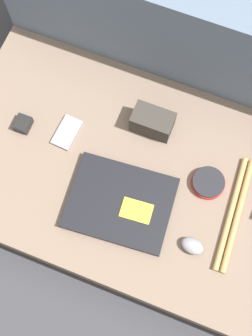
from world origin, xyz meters
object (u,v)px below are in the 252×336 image
(camera_pouch, at_px, (153,122))
(charger_brick, at_px, (23,124))
(laptop, at_px, (120,203))
(computer_mouse, at_px, (192,246))
(speaker_puck, at_px, (208,183))
(phone_silver, at_px, (67,132))

(camera_pouch, height_order, charger_brick, camera_pouch)
(laptop, height_order, computer_mouse, computer_mouse)
(computer_mouse, distance_m, camera_pouch, 0.39)
(computer_mouse, bearing_deg, camera_pouch, 135.10)
(laptop, height_order, charger_brick, charger_brick)
(laptop, height_order, speaker_puck, laptop)
(computer_mouse, distance_m, charger_brick, 0.63)
(computer_mouse, xyz_separation_m, phone_silver, (-0.47, 0.19, -0.01))
(phone_silver, xyz_separation_m, camera_pouch, (0.24, 0.12, 0.03))
(phone_silver, bearing_deg, laptop, -28.20)
(phone_silver, bearing_deg, camera_pouch, 30.11)
(charger_brick, bearing_deg, laptop, -18.05)
(computer_mouse, xyz_separation_m, charger_brick, (-0.61, 0.16, -0.00))
(charger_brick, bearing_deg, speaker_puck, 3.04)
(laptop, bearing_deg, phone_silver, 142.96)
(computer_mouse, xyz_separation_m, camera_pouch, (-0.24, 0.31, 0.02))
(computer_mouse, relative_size, camera_pouch, 0.58)
(speaker_puck, bearing_deg, charger_brick, -176.96)
(laptop, distance_m, charger_brick, 0.39)
(phone_silver, relative_size, charger_brick, 2.09)
(camera_pouch, bearing_deg, charger_brick, -158.80)
(speaker_puck, bearing_deg, computer_mouse, -85.06)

